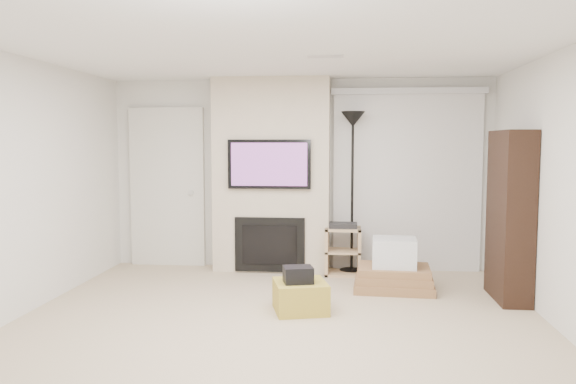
# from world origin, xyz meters

# --- Properties ---
(floor) EXTENTS (5.00, 5.50, 0.00)m
(floor) POSITION_xyz_m (0.00, 0.00, 0.00)
(floor) COLOR #C5AE90
(floor) RESTS_ON ground
(ceiling) EXTENTS (5.00, 5.50, 0.00)m
(ceiling) POSITION_xyz_m (0.00, 0.00, 2.50)
(ceiling) COLOR white
(ceiling) RESTS_ON wall_back
(wall_back) EXTENTS (5.00, 0.00, 2.50)m
(wall_back) POSITION_xyz_m (0.00, 2.75, 1.25)
(wall_back) COLOR white
(wall_back) RESTS_ON ground
(wall_front) EXTENTS (5.00, 0.00, 2.50)m
(wall_front) POSITION_xyz_m (0.00, -2.75, 1.25)
(wall_front) COLOR white
(wall_front) RESTS_ON ground
(hvac_vent) EXTENTS (0.35, 0.18, 0.01)m
(hvac_vent) POSITION_xyz_m (0.40, 0.80, 2.50)
(hvac_vent) COLOR silver
(hvac_vent) RESTS_ON ceiling
(ottoman) EXTENTS (0.61, 0.61, 0.30)m
(ottoman) POSITION_xyz_m (0.17, 0.75, 0.15)
(ottoman) COLOR gold
(ottoman) RESTS_ON floor
(black_bag) EXTENTS (0.33, 0.28, 0.16)m
(black_bag) POSITION_xyz_m (0.15, 0.71, 0.38)
(black_bag) COLOR black
(black_bag) RESTS_ON ottoman
(fireplace_wall) EXTENTS (1.50, 0.47, 2.50)m
(fireplace_wall) POSITION_xyz_m (-0.35, 2.54, 1.24)
(fireplace_wall) COLOR beige
(fireplace_wall) RESTS_ON floor
(entry_door) EXTENTS (1.02, 0.11, 2.14)m
(entry_door) POSITION_xyz_m (-1.80, 2.71, 1.05)
(entry_door) COLOR silver
(entry_door) RESTS_ON floor
(vertical_blinds) EXTENTS (1.98, 0.10, 2.37)m
(vertical_blinds) POSITION_xyz_m (1.40, 2.70, 1.27)
(vertical_blinds) COLOR silver
(vertical_blinds) RESTS_ON floor
(floor_lamp) EXTENTS (0.31, 0.31, 2.06)m
(floor_lamp) POSITION_xyz_m (0.69, 2.50, 1.63)
(floor_lamp) COLOR black
(floor_lamp) RESTS_ON floor
(av_stand) EXTENTS (0.45, 0.38, 0.66)m
(av_stand) POSITION_xyz_m (0.58, 2.37, 0.35)
(av_stand) COLOR tan
(av_stand) RESTS_ON floor
(box_stack) EXTENTS (0.92, 0.72, 0.59)m
(box_stack) POSITION_xyz_m (1.16, 1.68, 0.22)
(box_stack) COLOR #936842
(box_stack) RESTS_ON floor
(bookshelf) EXTENTS (0.30, 0.80, 1.80)m
(bookshelf) POSITION_xyz_m (2.34, 1.41, 0.90)
(bookshelf) COLOR black
(bookshelf) RESTS_ON floor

